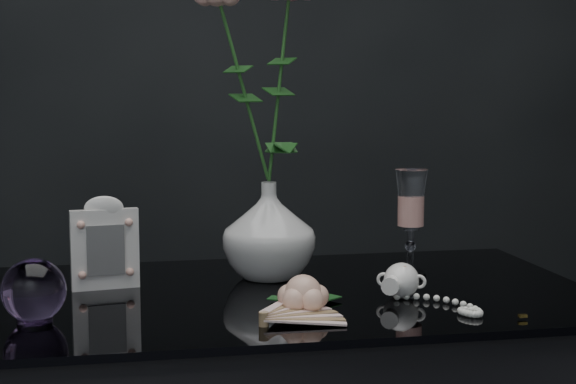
{
  "coord_description": "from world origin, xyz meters",
  "views": [
    {
      "loc": [
        -0.25,
        -1.34,
        1.1
      ],
      "look_at": [
        0.03,
        0.08,
        0.92
      ],
      "focal_mm": 55.0,
      "sensor_mm": 36.0,
      "label": 1
    }
  ],
  "objects": [
    {
      "name": "roses",
      "position": [
        0.01,
        0.16,
        1.14
      ],
      "size": [
        0.21,
        0.12,
        0.44
      ],
      "color": "#F7AB9C",
      "rests_on": "vase"
    },
    {
      "name": "loose_rose",
      "position": [
        0.02,
        -0.09,
        0.79
      ],
      "size": [
        0.15,
        0.18,
        0.06
      ],
      "primitive_type": null,
      "rotation": [
        0.0,
        0.0,
        0.1
      ],
      "color": "#E4AE93",
      "rests_on": "table"
    },
    {
      "name": "wine_glass",
      "position": [
        0.26,
        0.13,
        0.86
      ],
      "size": [
        0.06,
        0.06,
        0.19
      ],
      "primitive_type": null,
      "rotation": [
        0.0,
        0.0,
        -0.01
      ],
      "color": "white",
      "rests_on": "table"
    },
    {
      "name": "picture_frame",
      "position": [
        -0.27,
        0.13,
        0.84
      ],
      "size": [
        0.13,
        0.1,
        0.16
      ],
      "primitive_type": null,
      "rotation": [
        0.0,
        0.0,
        0.15
      ],
      "color": "silver",
      "rests_on": "table"
    },
    {
      "name": "paperweight",
      "position": [
        -0.37,
        -0.06,
        0.81
      ],
      "size": [
        0.1,
        0.1,
        0.09
      ],
      "primitive_type": null,
      "rotation": [
        0.0,
        0.0,
        0.07
      ],
      "color": "#916BAF",
      "rests_on": "table"
    },
    {
      "name": "pearl_jar",
      "position": [
        0.2,
        -0.02,
        0.79
      ],
      "size": [
        0.27,
        0.27,
        0.06
      ],
      "primitive_type": null,
      "rotation": [
        0.0,
        0.0,
        -0.47
      ],
      "color": "white",
      "rests_on": "table"
    },
    {
      "name": "paper_fan",
      "position": [
        -0.05,
        -0.15,
        0.77
      ],
      "size": [
        0.27,
        0.23,
        0.02
      ],
      "primitive_type": null,
      "rotation": [
        0.0,
        0.0,
        0.24
      ],
      "color": "beige",
      "rests_on": "table"
    },
    {
      "name": "vase",
      "position": [
        0.01,
        0.15,
        0.85
      ],
      "size": [
        0.2,
        0.2,
        0.17
      ],
      "primitive_type": "imported",
      "rotation": [
        0.0,
        0.0,
        0.29
      ],
      "color": "silver",
      "rests_on": "table"
    }
  ]
}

